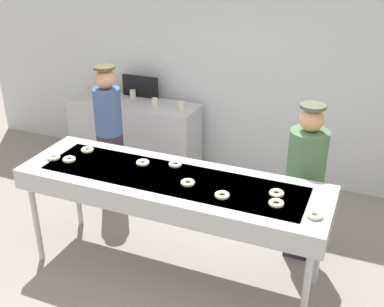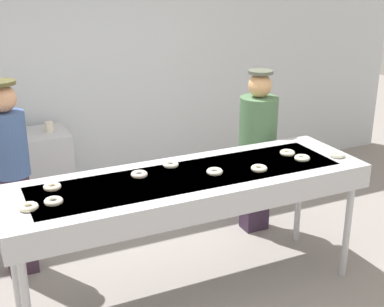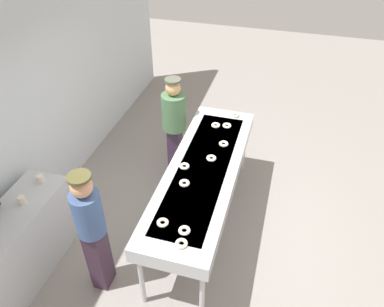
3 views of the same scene
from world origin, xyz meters
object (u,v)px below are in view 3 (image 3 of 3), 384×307
object	(u,v)px
fryer_conveyor	(203,173)
sugar_donut_9	(184,231)
sugar_donut_4	(227,126)
sugar_donut_2	(235,115)
prep_counter	(14,253)
sugar_donut_3	(181,243)
sugar_donut_0	(211,158)
paper_cup_1	(22,200)
sugar_donut_1	(224,144)
paper_cup_2	(40,179)
worker_assistant	(174,121)
worker_baker	(92,229)
sugar_donut_5	(163,223)
sugar_donut_7	(184,166)
sugar_donut_8	(184,183)
sugar_donut_6	(216,125)

from	to	relation	value
fryer_conveyor	sugar_donut_9	world-z (taller)	sugar_donut_9
sugar_donut_4	sugar_donut_9	bearing A→B (deg)	179.25
sugar_donut_2	prep_counter	world-z (taller)	sugar_donut_2
prep_counter	sugar_donut_3	bearing A→B (deg)	-83.51
sugar_donut_0	paper_cup_1	bearing A→B (deg)	123.75
sugar_donut_1	paper_cup_2	xyz separation A→B (m)	(-1.22, 1.95, -0.05)
sugar_donut_1	worker_assistant	size ratio (longest dim) A/B	0.08
prep_counter	worker_baker	bearing A→B (deg)	-76.93
sugar_donut_2	paper_cup_1	xyz separation A→B (m)	(-2.32, 1.95, -0.05)
paper_cup_1	paper_cup_2	bearing A→B (deg)	1.70
sugar_donut_2	sugar_donut_4	xyz separation A→B (m)	(-0.31, 0.05, 0.00)
sugar_donut_1	sugar_donut_5	xyz separation A→B (m)	(-1.50, 0.31, 0.00)
sugar_donut_1	sugar_donut_4	world-z (taller)	same
fryer_conveyor	worker_baker	xyz separation A→B (m)	(-1.18, 0.88, -0.00)
sugar_donut_4	paper_cup_2	distance (m)	2.52
sugar_donut_2	paper_cup_1	distance (m)	3.03
sugar_donut_3	paper_cup_2	bearing A→B (deg)	75.87
sugar_donut_0	paper_cup_2	world-z (taller)	sugar_donut_0
sugar_donut_4	sugar_donut_7	distance (m)	1.06
fryer_conveyor	paper_cup_2	bearing A→B (deg)	111.14
sugar_donut_0	sugar_donut_3	world-z (taller)	same
sugar_donut_1	prep_counter	distance (m)	2.80
sugar_donut_0	sugar_donut_9	bearing A→B (deg)	-179.35
sugar_donut_8	prep_counter	world-z (taller)	sugar_donut_8
sugar_donut_1	sugar_donut_8	world-z (taller)	same
sugar_donut_3	prep_counter	size ratio (longest dim) A/B	0.07
sugar_donut_5	worker_baker	size ratio (longest dim) A/B	0.07
sugar_donut_3	sugar_donut_6	bearing A→B (deg)	4.04
sugar_donut_1	worker_assistant	world-z (taller)	worker_assistant
sugar_donut_3	sugar_donut_5	distance (m)	0.33
fryer_conveyor	sugar_donut_5	size ratio (longest dim) A/B	22.36
sugar_donut_2	fryer_conveyor	bearing A→B (deg)	173.15
sugar_donut_1	sugar_donut_7	bearing A→B (deg)	147.98
worker_baker	paper_cup_1	world-z (taller)	worker_baker
sugar_donut_2	worker_assistant	xyz separation A→B (m)	(-0.22, 0.87, -0.12)
sugar_donut_3	sugar_donut_9	xyz separation A→B (m)	(0.16, 0.02, 0.00)
worker_assistant	prep_counter	xyz separation A→B (m)	(-2.44, 1.11, -0.45)
fryer_conveyor	prep_counter	distance (m)	2.34
sugar_donut_9	paper_cup_1	bearing A→B (deg)	91.31
prep_counter	paper_cup_1	xyz separation A→B (m)	(0.34, -0.03, 0.52)
fryer_conveyor	sugar_donut_5	distance (m)	1.00
sugar_donut_2	worker_baker	bearing A→B (deg)	156.96
sugar_donut_4	sugar_donut_7	bearing A→B (deg)	162.65
prep_counter	paper_cup_2	world-z (taller)	paper_cup_2
sugar_donut_9	paper_cup_2	size ratio (longest dim) A/B	1.22
paper_cup_1	sugar_donut_2	bearing A→B (deg)	-40.03
sugar_donut_6	paper_cup_2	size ratio (longest dim) A/B	1.22
sugar_donut_5	sugar_donut_7	xyz separation A→B (m)	(0.92, 0.05, 0.00)
sugar_donut_8	worker_baker	distance (m)	1.12
sugar_donut_8	paper_cup_1	distance (m)	1.81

